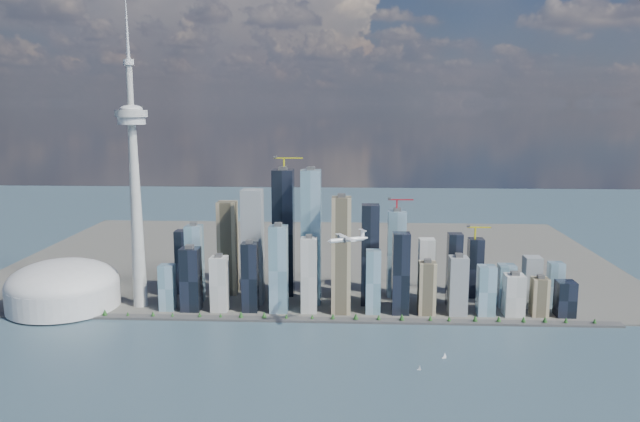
{
  "coord_description": "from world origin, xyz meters",
  "views": [
    {
      "loc": [
        84.21,
        -780.95,
        371.63
      ],
      "look_at": [
        34.85,
        260.0,
        192.23
      ],
      "focal_mm": 35.0,
      "sensor_mm": 36.0,
      "label": 1
    }
  ],
  "objects_px": {
    "sailboat_west": "(444,356)",
    "dome_stadium": "(63,287)",
    "sailboat_east": "(419,368)",
    "needle_tower": "(135,181)",
    "airplane": "(348,239)"
  },
  "relations": [
    {
      "from": "needle_tower",
      "to": "airplane",
      "type": "xyz_separation_m",
      "value": [
        382.23,
        -134.04,
        -73.38
      ]
    },
    {
      "from": "needle_tower",
      "to": "dome_stadium",
      "type": "xyz_separation_m",
      "value": [
        -140.0,
        -10.0,
        -196.4
      ]
    },
    {
      "from": "needle_tower",
      "to": "sailboat_east",
      "type": "xyz_separation_m",
      "value": [
        485.53,
        -254.8,
        -233.23
      ]
    },
    {
      "from": "sailboat_east",
      "to": "dome_stadium",
      "type": "bearing_deg",
      "value": 175.98
    },
    {
      "from": "needle_tower",
      "to": "sailboat_west",
      "type": "height_order",
      "value": "needle_tower"
    },
    {
      "from": "sailboat_west",
      "to": "sailboat_east",
      "type": "distance_m",
      "value": 60.52
    },
    {
      "from": "airplane",
      "to": "sailboat_west",
      "type": "relative_size",
      "value": 6.62
    },
    {
      "from": "needle_tower",
      "to": "dome_stadium",
      "type": "height_order",
      "value": "needle_tower"
    },
    {
      "from": "needle_tower",
      "to": "sailboat_west",
      "type": "bearing_deg",
      "value": -21.8
    },
    {
      "from": "airplane",
      "to": "sailboat_west",
      "type": "bearing_deg",
      "value": -52.48
    },
    {
      "from": "dome_stadium",
      "to": "sailboat_east",
      "type": "relative_size",
      "value": 24.59
    },
    {
      "from": "sailboat_west",
      "to": "dome_stadium",
      "type": "bearing_deg",
      "value": 151.04
    },
    {
      "from": "needle_tower",
      "to": "airplane",
      "type": "height_order",
      "value": "needle_tower"
    },
    {
      "from": "sailboat_east",
      "to": "needle_tower",
      "type": "bearing_deg",
      "value": 169.66
    },
    {
      "from": "needle_tower",
      "to": "dome_stadium",
      "type": "relative_size",
      "value": 2.75
    }
  ]
}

